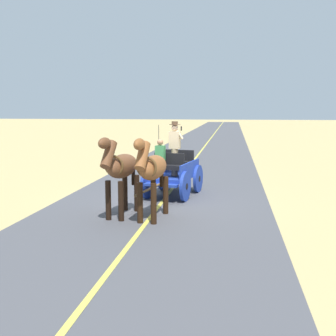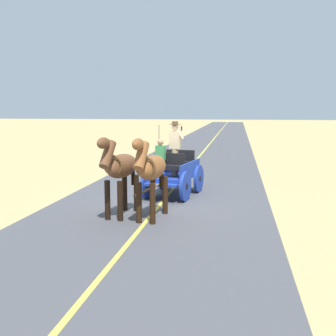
{
  "view_description": "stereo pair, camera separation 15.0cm",
  "coord_description": "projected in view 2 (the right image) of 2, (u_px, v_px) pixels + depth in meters",
  "views": [
    {
      "loc": [
        -2.15,
        12.79,
        2.9
      ],
      "look_at": [
        -0.2,
        0.37,
        1.1
      ],
      "focal_mm": 44.29,
      "sensor_mm": 36.0,
      "label": 1
    },
    {
      "loc": [
        -2.29,
        12.77,
        2.9
      ],
      "look_at": [
        -0.2,
        0.37,
        1.1
      ],
      "focal_mm": 44.29,
      "sensor_mm": 36.0,
      "label": 2
    }
  ],
  "objects": [
    {
      "name": "road_surface",
      "position": [
        164.0,
        200.0,
        13.25
      ],
      "size": [
        6.62,
        160.0,
        0.01
      ],
      "primitive_type": "cube",
      "color": "#4C4C51",
      "rests_on": "ground"
    },
    {
      "name": "horse_near_side",
      "position": [
        151.0,
        170.0,
        10.79
      ],
      "size": [
        0.75,
        2.14,
        2.21
      ],
      "color": "brown",
      "rests_on": "ground"
    },
    {
      "name": "ground_plane",
      "position": [
        164.0,
        200.0,
        13.25
      ],
      "size": [
        200.0,
        200.0,
        0.0
      ],
      "primitive_type": "plane",
      "color": "tan"
    },
    {
      "name": "horse_drawn_carriage",
      "position": [
        173.0,
        172.0,
        13.84
      ],
      "size": [
        1.83,
        4.51,
        2.5
      ],
      "color": "#1E3899",
      "rests_on": "ground"
    },
    {
      "name": "horse_off_side",
      "position": [
        120.0,
        168.0,
        11.1
      ],
      "size": [
        0.79,
        2.15,
        2.21
      ],
      "color": "brown",
      "rests_on": "ground"
    },
    {
      "name": "road_centre_stripe",
      "position": [
        164.0,
        200.0,
        13.25
      ],
      "size": [
        0.12,
        160.0,
        0.0
      ],
      "primitive_type": "cube",
      "color": "#DBCC4C",
      "rests_on": "road_surface"
    }
  ]
}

